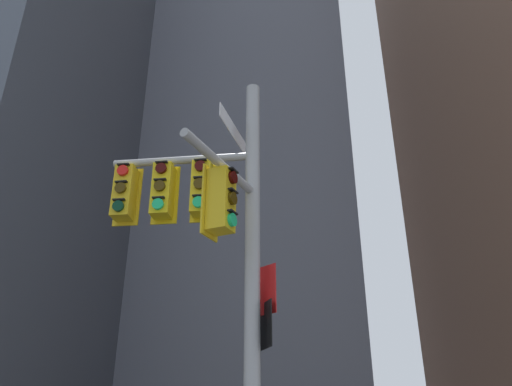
{
  "coord_description": "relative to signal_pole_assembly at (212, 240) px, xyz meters",
  "views": [
    {
      "loc": [
        0.13,
        -7.98,
        2.03
      ],
      "look_at": [
        0.06,
        -0.2,
        5.63
      ],
      "focal_mm": 35.28,
      "sensor_mm": 36.0,
      "label": 1
    }
  ],
  "objects": [
    {
      "name": "building_mid_block",
      "position": [
        -3.11,
        22.49,
        11.8
      ],
      "size": [
        17.03,
        17.03,
        33.25
      ],
      "primitive_type": "cube",
      "color": "slate",
      "rests_on": "ground"
    },
    {
      "name": "signal_pole_assembly",
      "position": [
        0.0,
        0.0,
        0.0
      ],
      "size": [
        2.98,
        2.93,
        7.96
      ],
      "color": "#9EA0A3",
      "rests_on": "ground"
    }
  ]
}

